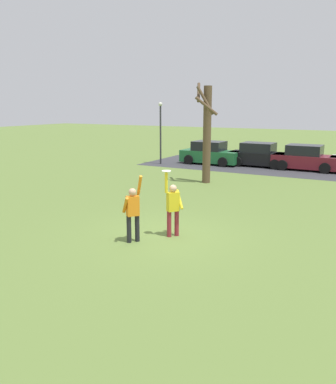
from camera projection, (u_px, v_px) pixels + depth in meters
ground_plane at (164, 236)px, 12.41m from camera, size 120.00×120.00×0.00m
person_catcher at (173, 206)px, 12.20m from camera, size 0.54×0.58×2.08m
person_defender at (133, 210)px, 11.68m from camera, size 0.63×0.66×2.04m
frisbee_disc at (166, 171)px, 11.87m from camera, size 0.27×0.27×0.02m
parked_car_green at (210, 154)px, 27.64m from camera, size 4.13×2.10×1.59m
parked_car_black at (259, 156)px, 26.58m from camera, size 4.13×2.10×1.59m
parked_car_maroon at (306, 159)px, 25.05m from camera, size 4.13×2.10×1.59m
parking_strip at (282, 168)px, 25.78m from camera, size 18.52×6.40×0.01m
bare_tree_tall at (207, 132)px, 20.45m from camera, size 1.45×1.08×5.19m
lamppost_by_lot at (161, 127)px, 27.25m from camera, size 0.28×0.28×4.26m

